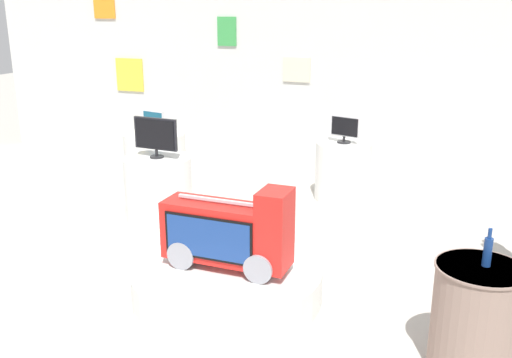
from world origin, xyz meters
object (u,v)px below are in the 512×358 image
at_px(display_pedestal_center_rear, 342,171).
at_px(novelty_firetruck_tv, 229,235).
at_px(main_display_pedestal, 227,282).
at_px(bottle_on_side_table, 488,251).
at_px(display_pedestal_left_rear, 155,160).
at_px(tv_on_center_rear, 344,128).
at_px(tv_on_left_rear, 153,122).
at_px(side_table_round, 475,318).
at_px(display_pedestal_right_rear, 159,189).
at_px(tv_on_right_rear, 156,135).

bearing_deg(display_pedestal_center_rear, novelty_firetruck_tv, -96.48).
xyz_separation_m(main_display_pedestal, bottle_on_side_table, (2.05, -0.34, 0.76)).
xyz_separation_m(display_pedestal_left_rear, tv_on_center_rear, (2.64, 0.35, 0.58)).
xyz_separation_m(tv_on_left_rear, tv_on_center_rear, (2.63, 0.35, 0.03)).
bearing_deg(tv_on_center_rear, side_table_round, -63.91).
xyz_separation_m(display_pedestal_right_rear, bottle_on_side_table, (3.59, -1.84, 0.52)).
relative_size(main_display_pedestal, side_table_round, 2.09).
bearing_deg(side_table_round, bottle_on_side_table, 48.16).
bearing_deg(side_table_round, display_pedestal_center_rear, 116.08).
xyz_separation_m(display_pedestal_center_rear, tv_on_right_rear, (-1.91, -1.53, 0.66)).
relative_size(novelty_firetruck_tv, display_pedestal_right_rear, 1.41).
relative_size(display_pedestal_left_rear, display_pedestal_right_rear, 1.09).
relative_size(tv_on_center_rear, bottle_on_side_table, 1.49).
xyz_separation_m(display_pedestal_center_rear, side_table_round, (1.66, -3.39, 0.02)).
height_order(novelty_firetruck_tv, bottle_on_side_table, bottle_on_side_table).
relative_size(display_pedestal_right_rear, tv_on_right_rear, 1.42).
xyz_separation_m(tv_on_center_rear, tv_on_right_rear, (-1.91, -1.53, 0.08)).
height_order(display_pedestal_right_rear, side_table_round, side_table_round).
xyz_separation_m(tv_on_left_rear, tv_on_right_rear, (0.73, -1.18, 0.11)).
relative_size(display_pedestal_right_rear, bottle_on_side_table, 2.97).
distance_m(display_pedestal_left_rear, side_table_round, 5.26).
xyz_separation_m(main_display_pedestal, display_pedestal_center_rear, (0.37, 3.03, 0.24)).
bearing_deg(side_table_round, main_display_pedestal, 169.81).
bearing_deg(display_pedestal_left_rear, tv_on_right_rear, -58.42).
distance_m(tv_on_left_rear, display_pedestal_right_rear, 1.49).
distance_m(side_table_round, bottle_on_side_table, 0.50).
bearing_deg(display_pedestal_left_rear, side_table_round, -35.31).
height_order(main_display_pedestal, tv_on_right_rear, tv_on_right_rear).
distance_m(display_pedestal_left_rear, display_pedestal_right_rear, 1.38).
bearing_deg(display_pedestal_left_rear, novelty_firetruck_tv, -49.55).
bearing_deg(novelty_firetruck_tv, tv_on_left_rear, 130.48).
xyz_separation_m(main_display_pedestal, tv_on_center_rear, (0.37, 3.03, 0.82)).
relative_size(tv_on_left_rear, bottle_on_side_table, 1.38).
bearing_deg(tv_on_center_rear, display_pedestal_left_rear, -172.47).
relative_size(novelty_firetruck_tv, side_table_round, 1.41).
height_order(main_display_pedestal, tv_on_left_rear, tv_on_left_rear).
bearing_deg(main_display_pedestal, display_pedestal_left_rear, 130.27).
height_order(display_pedestal_left_rear, tv_on_center_rear, tv_on_center_rear).
distance_m(display_pedestal_left_rear, tv_on_center_rear, 2.72).
xyz_separation_m(novelty_firetruck_tv, display_pedestal_left_rear, (-2.29, 2.68, -0.21)).
bearing_deg(display_pedestal_left_rear, display_pedestal_right_rear, -58.33).
distance_m(display_pedestal_right_rear, bottle_on_side_table, 4.07).
distance_m(display_pedestal_center_rear, bottle_on_side_table, 3.80).
bearing_deg(tv_on_left_rear, main_display_pedestal, -49.71).
bearing_deg(display_pedestal_right_rear, display_pedestal_center_rear, 38.72).
height_order(tv_on_left_rear, display_pedestal_center_rear, tv_on_left_rear).
distance_m(display_pedestal_right_rear, tv_on_right_rear, 0.66).
distance_m(display_pedestal_center_rear, side_table_round, 3.78).
relative_size(display_pedestal_center_rear, tv_on_right_rear, 1.36).
distance_m(tv_on_left_rear, tv_on_center_rear, 2.66).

